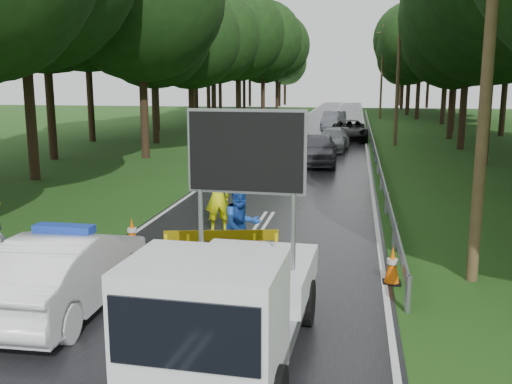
% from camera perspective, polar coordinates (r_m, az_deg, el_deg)
% --- Properties ---
extents(ground, '(160.00, 160.00, 0.00)m').
position_cam_1_polar(ground, '(11.39, -4.33, -10.62)').
color(ground, '#1B4012').
rests_on(ground, ground).
extents(road, '(7.00, 140.00, 0.02)m').
position_cam_1_polar(road, '(40.55, 6.15, 5.13)').
color(road, black).
rests_on(road, ground).
extents(guardrail, '(0.12, 60.06, 0.70)m').
position_cam_1_polar(guardrail, '(40.09, 11.45, 5.68)').
color(guardrail, gray).
rests_on(guardrail, ground).
extents(utility_pole_near, '(1.40, 0.24, 10.00)m').
position_cam_1_polar(utility_pole_near, '(12.53, 22.37, 14.22)').
color(utility_pole_near, '#493922').
rests_on(utility_pole_near, ground).
extents(utility_pole_mid, '(1.40, 0.24, 10.00)m').
position_cam_1_polar(utility_pole_mid, '(38.33, 14.06, 12.09)').
color(utility_pole_mid, '#493922').
rests_on(utility_pole_mid, ground).
extents(utility_pole_far, '(1.40, 0.24, 10.00)m').
position_cam_1_polar(utility_pole_far, '(64.30, 12.46, 11.65)').
color(utility_pole_far, '#493922').
rests_on(utility_pole_far, ground).
extents(police_sedan, '(1.69, 4.52, 1.62)m').
position_cam_1_polar(police_sedan, '(11.18, -18.40, -7.55)').
color(police_sedan, white).
rests_on(police_sedan, ground).
extents(work_truck, '(2.26, 4.76, 3.73)m').
position_cam_1_polar(work_truck, '(8.46, -2.84, -11.15)').
color(work_truck, gray).
rests_on(work_truck, ground).
extents(barrier, '(2.43, 0.59, 1.03)m').
position_cam_1_polar(barrier, '(12.42, -3.48, -4.95)').
color(barrier, '#FFE90D').
rests_on(barrier, ground).
extents(officer, '(0.86, 0.75, 1.97)m').
position_cam_1_polar(officer, '(16.03, -3.86, -0.50)').
color(officer, '#EFFF0D').
rests_on(officer, ground).
extents(civilian, '(1.21, 1.18, 1.97)m').
position_cam_1_polar(civilian, '(12.85, -1.46, -3.42)').
color(civilian, '#1B4BB2').
rests_on(civilian, ground).
extents(queue_car_first, '(1.99, 4.72, 1.59)m').
position_cam_1_polar(queue_car_first, '(28.92, 6.21, 4.29)').
color(queue_car_first, '#393A40').
rests_on(queue_car_first, ground).
extents(queue_car_second, '(2.19, 4.64, 1.31)m').
position_cam_1_polar(queue_car_second, '(34.87, 7.60, 5.19)').
color(queue_car_second, '#A1A4A8').
rests_on(queue_car_second, ground).
extents(queue_car_third, '(2.67, 5.33, 1.45)m').
position_cam_1_polar(queue_car_third, '(40.81, 9.33, 6.09)').
color(queue_car_third, black).
rests_on(queue_car_third, ground).
extents(queue_car_fourth, '(2.02, 5.10, 1.65)m').
position_cam_1_polar(queue_car_fourth, '(48.57, 7.78, 7.04)').
color(queue_car_fourth, '#47494F').
rests_on(queue_car_fourth, ground).
extents(cone_center, '(0.34, 0.34, 0.73)m').
position_cam_1_polar(cone_center, '(11.15, -1.83, -9.13)').
color(cone_center, black).
rests_on(cone_center, ground).
extents(cone_far, '(0.34, 0.34, 0.73)m').
position_cam_1_polar(cone_far, '(13.48, 0.47, -5.50)').
color(cone_far, black).
rests_on(cone_far, ground).
extents(cone_left_mid, '(0.38, 0.38, 0.80)m').
position_cam_1_polar(cone_left_mid, '(14.85, -12.29, -4.07)').
color(cone_left_mid, black).
rests_on(cone_left_mid, ground).
extents(cone_right, '(0.38, 0.38, 0.81)m').
position_cam_1_polar(cone_right, '(12.38, 13.48, -7.16)').
color(cone_right, black).
rests_on(cone_right, ground).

